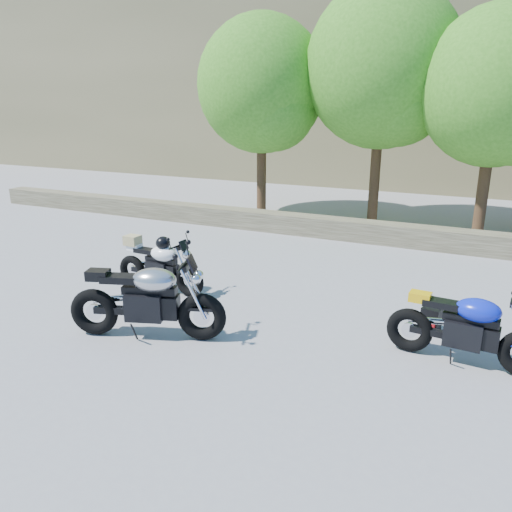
# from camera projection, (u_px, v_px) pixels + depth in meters

# --- Properties ---
(ground) EXTENTS (90.00, 90.00, 0.00)m
(ground) POSITION_uv_depth(u_px,v_px,m) (219.00, 315.00, 8.06)
(ground) COLOR gray
(ground) RESTS_ON ground
(stone_wall) EXTENTS (22.00, 0.55, 0.50)m
(stone_wall) POSITION_uv_depth(u_px,v_px,m) (323.00, 227.00, 12.75)
(stone_wall) COLOR #4B4532
(stone_wall) RESTS_ON ground
(hillside) EXTENTS (80.00, 30.00, 15.00)m
(hillside) POSITION_uv_depth(u_px,v_px,m) (496.00, 27.00, 28.91)
(hillside) COLOR brown
(hillside) RESTS_ON ground
(tree_decid_left) EXTENTS (3.67, 3.67, 5.62)m
(tree_decid_left) POSITION_uv_depth(u_px,v_px,m) (264.00, 90.00, 14.14)
(tree_decid_left) COLOR #382314
(tree_decid_left) RESTS_ON ground
(tree_decid_mid) EXTENTS (4.08, 4.08, 6.24)m
(tree_decid_mid) POSITION_uv_depth(u_px,v_px,m) (386.00, 73.00, 13.04)
(tree_decid_mid) COLOR #382314
(tree_decid_mid) RESTS_ON ground
(tree_decid_right) EXTENTS (3.54, 3.54, 5.41)m
(tree_decid_right) POSITION_uv_depth(u_px,v_px,m) (501.00, 93.00, 11.55)
(tree_decid_right) COLOR #382314
(tree_decid_right) RESTS_ON ground
(silver_bike) EXTENTS (2.25, 0.99, 1.16)m
(silver_bike) POSITION_uv_depth(u_px,v_px,m) (148.00, 301.00, 7.15)
(silver_bike) COLOR black
(silver_bike) RESTS_ON ground
(white_bike) EXTENTS (1.87, 0.59, 1.03)m
(white_bike) POSITION_uv_depth(u_px,v_px,m) (159.00, 264.00, 8.99)
(white_bike) COLOR black
(white_bike) RESTS_ON ground
(blue_bike) EXTENTS (2.03, 0.64, 1.02)m
(blue_bike) POSITION_uv_depth(u_px,v_px,m) (467.00, 329.00, 6.43)
(blue_bike) COLOR black
(blue_bike) RESTS_ON ground
(backpack) EXTENTS (0.31, 0.29, 0.37)m
(backpack) POSITION_uv_depth(u_px,v_px,m) (431.00, 320.00, 7.46)
(backpack) COLOR black
(backpack) RESTS_ON ground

